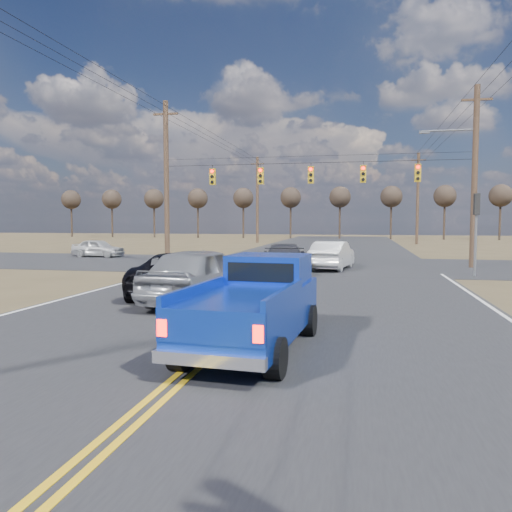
% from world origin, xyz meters
% --- Properties ---
extents(ground, '(160.00, 160.00, 0.00)m').
position_xyz_m(ground, '(0.00, 0.00, 0.00)').
color(ground, brown).
rests_on(ground, ground).
extents(road_main, '(14.00, 120.00, 0.02)m').
position_xyz_m(road_main, '(0.00, 10.00, 0.00)').
color(road_main, '#28282B').
rests_on(road_main, ground).
extents(road_cross, '(120.00, 12.00, 0.02)m').
position_xyz_m(road_cross, '(0.00, 18.00, 0.00)').
color(road_cross, '#28282B').
rests_on(road_cross, ground).
extents(signal_gantry, '(19.60, 4.83, 10.00)m').
position_xyz_m(signal_gantry, '(0.50, 17.79, 5.06)').
color(signal_gantry, '#473323').
rests_on(signal_gantry, ground).
extents(utility_poles, '(19.60, 58.32, 10.00)m').
position_xyz_m(utility_poles, '(0.00, 17.00, 5.23)').
color(utility_poles, '#473323').
rests_on(utility_poles, ground).
extents(treeline, '(87.00, 117.80, 7.40)m').
position_xyz_m(treeline, '(0.00, 26.96, 5.70)').
color(treeline, '#33261C').
rests_on(treeline, ground).
extents(pickup_truck, '(2.28, 5.12, 1.88)m').
position_xyz_m(pickup_truck, '(0.81, -1.62, 0.91)').
color(pickup_truck, black).
rests_on(pickup_truck, ground).
extents(silver_suv, '(2.73, 5.56, 1.82)m').
position_xyz_m(silver_suv, '(-2.10, 3.64, 0.91)').
color(silver_suv, gray).
rests_on(silver_suv, ground).
extents(black_suv, '(3.26, 5.76, 1.52)m').
position_xyz_m(black_suv, '(-3.42, 5.15, 0.76)').
color(black_suv, black).
rests_on(black_suv, ground).
extents(white_car_queue, '(2.29, 4.81, 1.52)m').
position_xyz_m(white_car_queue, '(1.43, 15.50, 0.76)').
color(white_car_queue, silver).
rests_on(white_car_queue, ground).
extents(dgrey_car_queue, '(2.86, 5.41, 1.50)m').
position_xyz_m(dgrey_car_queue, '(-0.80, 12.91, 0.75)').
color(dgrey_car_queue, '#3A3A40').
rests_on(dgrey_car_queue, ground).
extents(cross_car_west, '(1.92, 3.94, 1.30)m').
position_xyz_m(cross_car_west, '(-15.53, 21.10, 0.65)').
color(cross_car_west, '#BCBCBC').
rests_on(cross_car_west, ground).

